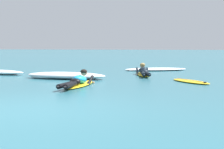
{
  "coord_description": "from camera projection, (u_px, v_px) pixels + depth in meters",
  "views": [
    {
      "loc": [
        2.66,
        -6.58,
        1.32
      ],
      "look_at": [
        0.82,
        5.97,
        0.18
      ],
      "focal_mm": 55.04,
      "sensor_mm": 36.0,
      "label": 1
    }
  ],
  "objects": [
    {
      "name": "surfer_near",
      "position": [
        78.0,
        82.0,
        10.62
      ],
      "size": [
        0.76,
        2.64,
        0.54
      ],
      "color": "yellow",
      "rests_on": "ground"
    },
    {
      "name": "ground_plane",
      "position": [
        107.0,
        71.0,
        16.84
      ],
      "size": [
        120.0,
        120.0,
        0.0
      ],
      "primitive_type": "plane",
      "color": "#2D6B7A"
    },
    {
      "name": "whitewater_front",
      "position": [
        156.0,
        69.0,
        17.01
      ],
      "size": [
        3.32,
        2.1,
        0.12
      ],
      "color": "white",
      "rests_on": "ground"
    },
    {
      "name": "surfer_far",
      "position": [
        144.0,
        72.0,
        14.27
      ],
      "size": [
        0.8,
        2.57,
        0.54
      ],
      "color": "yellow",
      "rests_on": "ground"
    },
    {
      "name": "whitewater_mid_right",
      "position": [
        66.0,
        76.0,
        12.93
      ],
      "size": [
        3.17,
        1.27,
        0.25
      ],
      "color": "white",
      "rests_on": "ground"
    },
    {
      "name": "drifting_surfboard",
      "position": [
        191.0,
        81.0,
        11.72
      ],
      "size": [
        1.49,
        1.82,
        0.16
      ],
      "color": "yellow",
      "rests_on": "ground"
    }
  ]
}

